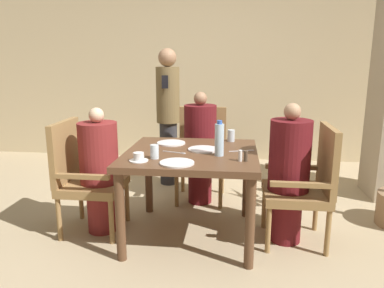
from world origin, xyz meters
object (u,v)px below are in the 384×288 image
at_px(diner_in_right_chair, 289,173).
at_px(teacup_with_saucer, 139,158).
at_px(diner_in_left_chair, 99,170).
at_px(water_bottle, 219,139).
at_px(glass_tall_mid, 155,152).
at_px(plate_dessert_center, 177,163).
at_px(plate_main_right, 203,149).
at_px(diner_in_far_chair, 200,147).
at_px(plate_main_left, 171,143).
at_px(chair_left_side, 83,174).
at_px(glass_tall_near, 231,136).
at_px(chair_far_side, 201,151).
at_px(standing_host, 168,113).
at_px(chair_right_side, 307,182).

height_order(diner_in_right_chair, teacup_with_saucer, diner_in_right_chair).
bearing_deg(diner_in_left_chair, water_bottle, -5.73).
relative_size(diner_in_left_chair, teacup_with_saucer, 7.74).
xyz_separation_m(diner_in_left_chair, glass_tall_mid, (0.52, -0.24, 0.23)).
bearing_deg(plate_dessert_center, plate_main_right, 70.32).
xyz_separation_m(diner_in_far_chair, plate_main_left, (-0.21, -0.50, 0.15)).
bearing_deg(chair_left_side, teacup_with_saucer, -29.69).
distance_m(teacup_with_saucer, glass_tall_near, 0.99).
relative_size(diner_in_left_chair, water_bottle, 3.91).
height_order(teacup_with_saucer, glass_tall_mid, glass_tall_mid).
bearing_deg(glass_tall_near, diner_in_right_chair, -41.87).
height_order(plate_dessert_center, glass_tall_near, glass_tall_near).
distance_m(plate_dessert_center, glass_tall_mid, 0.23).
height_order(chair_far_side, glass_tall_mid, chair_far_side).
height_order(chair_left_side, glass_tall_near, chair_left_side).
xyz_separation_m(plate_dessert_center, glass_tall_mid, (-0.19, 0.12, 0.05)).
relative_size(chair_far_side, glass_tall_near, 9.09).
relative_size(water_bottle, glass_tall_mid, 2.61).
xyz_separation_m(glass_tall_near, glass_tall_mid, (-0.56, -0.65, 0.00)).
bearing_deg(diner_in_far_chair, water_bottle, -75.21).
height_order(chair_left_side, plate_main_left, chair_left_side).
relative_size(plate_main_left, water_bottle, 0.91).
height_order(diner_in_far_chair, diner_in_right_chair, diner_in_far_chair).
relative_size(chair_left_side, teacup_with_saucer, 6.89).
xyz_separation_m(chair_left_side, diner_in_left_chair, (0.15, 0.00, 0.04)).
relative_size(chair_left_side, diner_in_far_chair, 0.84).
bearing_deg(teacup_with_saucer, glass_tall_mid, 40.94).
height_order(diner_in_left_chair, diner_in_right_chair, diner_in_right_chair).
bearing_deg(plate_main_left, glass_tall_near, 16.66).
relative_size(chair_far_side, glass_tall_mid, 9.09).
xyz_separation_m(diner_in_far_chair, standing_host, (-0.42, 0.54, 0.26)).
xyz_separation_m(plate_main_left, glass_tall_near, (0.52, 0.15, 0.05)).
xyz_separation_m(chair_left_side, diner_in_far_chair, (0.91, 0.76, 0.08)).
xyz_separation_m(standing_host, plate_main_right, (0.51, -1.24, -0.11)).
height_order(chair_far_side, chair_right_side, same).
distance_m(chair_right_side, plate_main_left, 1.17).
bearing_deg(chair_far_side, water_bottle, -77.28).
xyz_separation_m(chair_right_side, glass_tall_near, (-0.61, 0.41, 0.27)).
bearing_deg(chair_far_side, standing_host, 136.50).
bearing_deg(diner_in_left_chair, chair_right_side, -0.00).
relative_size(diner_in_far_chair, glass_tall_near, 10.85).
bearing_deg(plate_main_right, chair_far_side, 96.14).
xyz_separation_m(diner_in_right_chair, plate_main_right, (-0.68, 0.06, 0.15)).
xyz_separation_m(plate_main_right, glass_tall_mid, (-0.34, -0.30, 0.05)).
xyz_separation_m(plate_main_right, teacup_with_saucer, (-0.43, -0.39, 0.02)).
height_order(chair_left_side, diner_in_right_chair, diner_in_right_chair).
height_order(chair_right_side, water_bottle, water_bottle).
height_order(chair_left_side, diner_in_far_chair, diner_in_far_chair).
bearing_deg(glass_tall_near, diner_in_left_chair, -159.09).
relative_size(chair_left_side, plate_main_left, 3.84).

